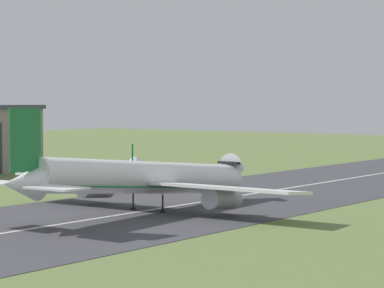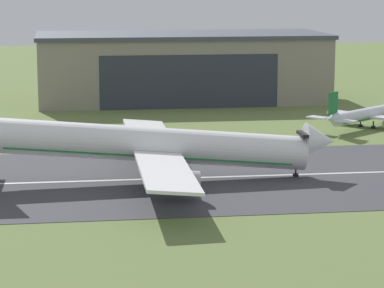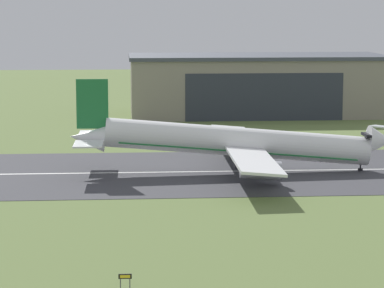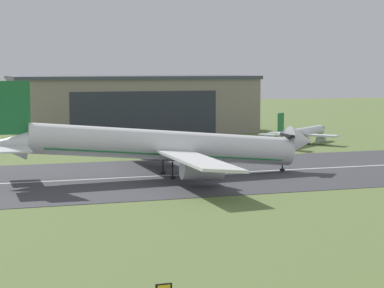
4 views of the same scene
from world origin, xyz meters
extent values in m
plane|color=olive|center=(0.00, 50.87, 0.00)|extent=(618.76, 618.76, 0.00)
cube|color=#3D3D42|center=(0.00, 101.73, 0.03)|extent=(378.76, 41.74, 0.06)
cube|color=silver|center=(0.00, 101.73, 0.07)|extent=(340.88, 0.70, 0.01)
cube|color=gray|center=(43.73, 182.30, 7.12)|extent=(63.16, 26.13, 14.23)
cube|color=#424751|center=(43.73, 182.30, 14.68)|extent=(64.16, 27.13, 0.90)
cube|color=#2D333D|center=(43.73, 169.18, 5.69)|extent=(37.90, 0.12, 11.39)
cylinder|color=white|center=(28.68, 100.95, 5.06)|extent=(43.38, 5.42, 8.22)
cone|color=white|center=(52.32, 100.56, 5.06)|extent=(4.67, 4.77, 5.02)
cone|color=white|center=(4.34, 101.36, 5.90)|extent=(6.03, 4.32, 4.67)
cube|color=black|center=(50.00, 100.60, 6.00)|extent=(1.20, 4.01, 0.53)
cube|color=#1E7238|center=(28.68, 100.95, 3.77)|extent=(38.72, 5.10, 3.39)
cube|color=white|center=(29.31, 87.05, 4.24)|extent=(6.75, 23.20, 0.92)
cylinder|color=#A8A8B2|center=(30.61, 88.87, 2.53)|extent=(6.36, 3.01, 3.40)
cube|color=white|center=(29.78, 114.83, 4.24)|extent=(6.75, 23.20, 0.92)
cylinder|color=#A8A8B2|center=(31.02, 112.96, 2.53)|extent=(6.36, 3.01, 3.40)
cube|color=#1E7238|center=(5.18, 101.35, 11.39)|extent=(5.11, 0.37, 7.97)
cube|color=white|center=(4.68, 95.42, 5.76)|extent=(4.59, 7.25, 0.24)
cube|color=white|center=(4.88, 107.29, 5.76)|extent=(4.59, 7.25, 0.24)
cylinder|color=black|center=(49.01, 100.61, 1.36)|extent=(0.24, 0.24, 2.71)
cylinder|color=black|center=(49.01, 100.61, 0.22)|extent=(0.84, 0.84, 0.44)
cylinder|color=black|center=(29.00, 98.13, 1.36)|extent=(0.24, 0.24, 2.71)
cylinder|color=black|center=(29.00, 98.13, 0.22)|extent=(0.84, 0.84, 0.44)
cylinder|color=black|center=(29.09, 103.76, 1.36)|extent=(0.24, 0.24, 2.71)
cylinder|color=black|center=(29.09, 103.76, 0.22)|extent=(0.84, 0.84, 0.44)
cube|color=silver|center=(61.90, 135.04, 2.88)|extent=(3.95, 4.16, 0.24)
cylinder|color=#4C4C51|center=(9.68, 39.32, 0.53)|extent=(0.10, 0.10, 1.06)
cylinder|color=#4C4C51|center=(10.57, 39.32, 0.53)|extent=(0.10, 0.10, 1.06)
cube|color=black|center=(10.12, 39.32, 1.30)|extent=(1.27, 0.12, 0.48)
cube|color=yellow|center=(10.12, 39.26, 1.30)|extent=(0.97, 0.02, 0.29)
camera|label=1|loc=(-73.95, 17.96, 16.51)|focal=85.00mm
camera|label=2|loc=(17.34, -19.38, 27.14)|focal=85.00mm
camera|label=3|loc=(10.14, -44.26, 26.38)|focal=85.00mm
camera|label=4|loc=(-5.06, -12.16, 17.39)|focal=70.00mm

